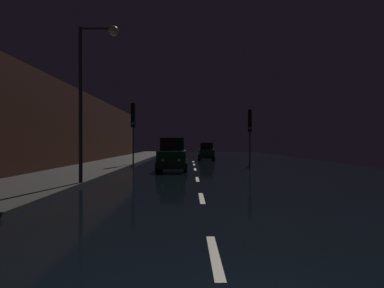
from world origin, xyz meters
TOP-DOWN VIEW (x-y plane):
  - ground at (0.00, 24.50)m, footprint 26.69×84.00m
  - sidewalk_left at (-7.15, 24.50)m, footprint 4.40×84.00m
  - building_facade_left at (-9.75, 21.00)m, footprint 0.80×63.00m
  - lane_centerline at (0.00, 17.41)m, footprint 0.16×29.92m
  - traffic_light_far_right at (4.84, 26.83)m, footprint 0.35×0.48m
  - traffic_light_far_left at (-4.85, 24.41)m, footprint 0.34×0.47m
  - streetlamp_overhead at (-4.57, 12.00)m, footprint 1.70×0.44m
  - car_approaching_headlights at (-1.53, 20.42)m, footprint 2.00×4.33m
  - car_distant_taillights at (1.45, 34.56)m, footprint 1.72×3.73m

SIDE VIEW (x-z plane):
  - ground at x=0.00m, z-range -0.02..0.00m
  - lane_centerline at x=0.00m, z-range 0.00..0.01m
  - sidewalk_left at x=-7.15m, z-range 0.00..0.15m
  - car_distant_taillights at x=1.45m, z-range -0.08..1.80m
  - car_approaching_headlights at x=-1.53m, z-range -0.09..2.09m
  - building_facade_left at x=-9.75m, z-range 0.00..6.21m
  - traffic_light_far_right at x=4.84m, z-range 1.06..5.78m
  - traffic_light_far_left at x=-4.85m, z-range 1.14..6.14m
  - streetlamp_overhead at x=-4.57m, z-range 1.15..7.99m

